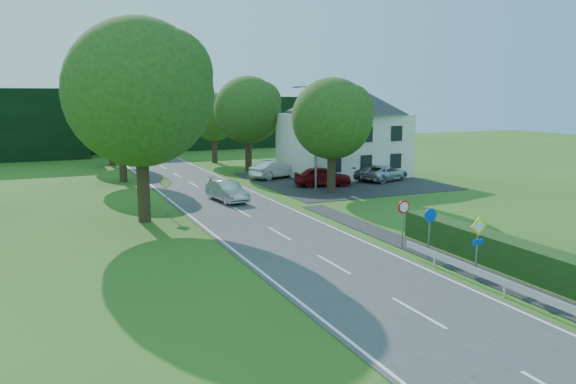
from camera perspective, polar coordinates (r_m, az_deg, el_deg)
name	(u,v)px	position (r m, az deg, el deg)	size (l,w,h in m)	color
road	(265,226)	(31.68, -2.31, -3.45)	(7.00, 80.00, 0.04)	#3B3B3E
parking_pad	(339,181)	(48.32, 5.24, 1.14)	(14.00, 16.00, 0.04)	#27272A
line_edge_left	(210,231)	(30.67, -7.98, -3.95)	(0.12, 80.00, 0.01)	white
line_edge_right	(317,220)	(32.98, 2.95, -2.88)	(0.12, 80.00, 0.01)	white
line_centre	(265,225)	(31.68, -2.31, -3.41)	(0.12, 80.00, 0.01)	white
tree_main	(140,121)	(33.14, -14.76, 6.96)	(9.40, 9.40, 11.64)	#1F4514
tree_left_far	(121,131)	(49.18, -16.59, 5.94)	(7.00, 7.00, 8.58)	#1F4514
tree_right_far	(248,124)	(53.96, -4.08, 6.90)	(7.40, 7.40, 9.09)	#1F4514
tree_left_back	(110,127)	(61.14, -17.60, 6.34)	(6.60, 6.60, 8.07)	#1F4514
tree_right_back	(214,128)	(61.28, -7.52, 6.48)	(6.20, 6.20, 7.56)	#1F4514
tree_right_mid	(332,136)	(41.80, 4.47, 5.69)	(7.00, 7.00, 8.58)	#1F4514
treeline_right	(194,123)	(77.23, -9.49, 6.91)	(30.00, 5.00, 7.00)	black
house_white	(343,127)	(51.44, 5.64, 6.58)	(10.60, 8.40, 8.60)	silver
streetlight	(314,132)	(43.36, 2.70, 6.09)	(2.03, 0.18, 8.00)	slate
sign_priority_right	(478,236)	(23.50, 18.75, -4.26)	(0.78, 0.09, 2.59)	slate
sign_roundabout	(430,223)	(25.74, 14.22, -3.11)	(0.64, 0.08, 2.37)	slate
sign_speed_limit	(403,213)	(27.27, 11.65, -2.08)	(0.64, 0.11, 2.37)	slate
sign_priority_left	(166,188)	(34.79, -12.30, 0.38)	(0.78, 0.09, 2.44)	slate
moving_car	(227,191)	(38.95, -6.21, 0.09)	(1.48, 4.25, 1.40)	#B5B6BA
motorcycle	(211,182)	(44.89, -7.86, 1.05)	(0.62, 1.77, 0.93)	black
parked_car_red	(323,176)	(45.23, 3.54, 1.60)	(1.85, 4.59, 1.56)	maroon
parked_car_silver_a	(274,169)	(49.40, -1.39, 2.31)	(1.65, 4.74, 1.56)	silver
parked_car_grey	(376,173)	(48.91, 8.90, 1.96)	(1.81, 4.46, 1.29)	#454449
parked_car_silver_b	(385,173)	(48.66, 9.80, 1.91)	(2.17, 4.71, 1.31)	silver
parasol	(346,168)	(47.93, 5.96, 2.41)	(2.40, 2.44, 2.20)	#A30D1B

